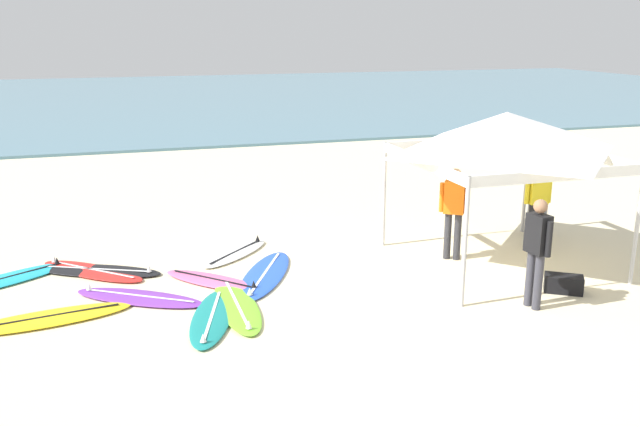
% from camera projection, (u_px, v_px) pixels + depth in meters
% --- Properties ---
extents(ground_plane, '(80.00, 80.00, 0.00)m').
position_uv_depth(ground_plane, '(366.00, 289.00, 11.18)').
color(ground_plane, beige).
extents(sea, '(80.00, 36.00, 0.10)m').
position_uv_depth(sea, '(173.00, 98.00, 40.63)').
color(sea, '#568499').
rests_on(sea, ground).
extents(canopy_tent, '(3.29, 3.29, 2.75)m').
position_uv_depth(canopy_tent, '(506.00, 133.00, 11.77)').
color(canopy_tent, '#B7B7BC').
rests_on(canopy_tent, ground).
extents(surfboard_white, '(1.67, 1.65, 0.19)m').
position_uv_depth(surfboard_white, '(236.00, 253.00, 12.82)').
color(surfboard_white, white).
rests_on(surfboard_white, ground).
extents(surfboard_pink, '(1.76, 1.79, 0.19)m').
position_uv_depth(surfboard_pink, '(214.00, 281.00, 11.43)').
color(surfboard_pink, pink).
rests_on(surfboard_pink, ground).
extents(surfboard_yellow, '(2.52, 1.03, 0.19)m').
position_uv_depth(surfboard_yellow, '(46.00, 319.00, 9.94)').
color(surfboard_yellow, yellow).
rests_on(surfboard_yellow, ground).
extents(surfboard_teal, '(1.14, 2.20, 0.19)m').
position_uv_depth(surfboard_teal, '(212.00, 318.00, 9.98)').
color(surfboard_teal, '#19847F').
rests_on(surfboard_teal, ground).
extents(surfboard_red, '(2.01, 1.95, 0.19)m').
position_uv_depth(surfboard_red, '(92.00, 271.00, 11.89)').
color(surfboard_red, red).
rests_on(surfboard_red, ground).
extents(surfboard_black, '(2.34, 1.55, 0.19)m').
position_uv_depth(surfboard_black, '(98.00, 271.00, 11.90)').
color(surfboard_black, black).
rests_on(surfboard_black, ground).
extents(surfboard_cyan, '(2.27, 1.71, 0.19)m').
position_uv_depth(surfboard_cyan, '(6.00, 279.00, 11.49)').
color(surfboard_cyan, '#23B2CC').
rests_on(surfboard_cyan, ground).
extents(surfboard_purple, '(2.18, 1.72, 0.19)m').
position_uv_depth(surfboard_purple, '(139.00, 298.00, 10.72)').
color(surfboard_purple, purple).
rests_on(surfboard_purple, ground).
extents(surfboard_blue, '(1.69, 2.48, 0.19)m').
position_uv_depth(surfboard_blue, '(265.00, 275.00, 11.71)').
color(surfboard_blue, blue).
rests_on(surfboard_blue, ground).
extents(surfboard_lime, '(0.61, 2.24, 0.19)m').
position_uv_depth(surfboard_lime, '(237.00, 306.00, 10.40)').
color(surfboard_lime, '#7AD12D').
rests_on(surfboard_lime, ground).
extents(person_orange, '(0.46, 0.39, 1.71)m').
position_uv_depth(person_orange, '(454.00, 207.00, 12.36)').
color(person_orange, '#2D2D33').
rests_on(person_orange, ground).
extents(person_black, '(0.27, 0.55, 1.71)m').
position_uv_depth(person_black, '(537.00, 246.00, 10.19)').
color(person_black, '#383842').
rests_on(person_black, ground).
extents(person_yellow, '(0.55, 0.26, 1.71)m').
position_uv_depth(person_yellow, '(538.00, 198.00, 13.03)').
color(person_yellow, black).
rests_on(person_yellow, ground).
extents(person_grey, '(0.52, 0.33, 1.20)m').
position_uv_depth(person_grey, '(538.00, 206.00, 13.77)').
color(person_grey, black).
rests_on(person_grey, ground).
extents(gear_bag_near_tent, '(0.68, 0.60, 0.28)m').
position_uv_depth(gear_bag_near_tent, '(564.00, 284.00, 11.01)').
color(gear_bag_near_tent, black).
rests_on(gear_bag_near_tent, ground).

